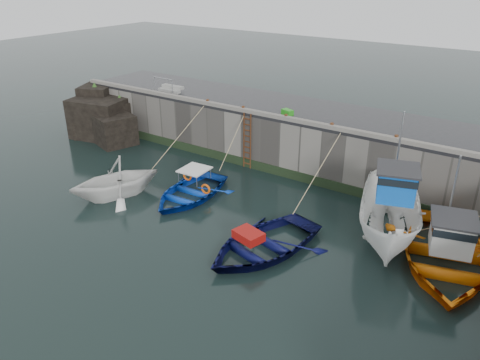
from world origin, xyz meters
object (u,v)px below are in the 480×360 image
Objects in this scene: boat_near_white at (117,195)px; boat_near_blue at (190,197)px; bollard_c at (286,117)px; ladder at (247,141)px; bollard_b at (243,109)px; bollard_d at (332,126)px; boat_far_white at (390,216)px; boat_near_navy at (263,250)px; bollard_a at (208,102)px; boat_far_orange at (445,254)px; bollard_e at (396,138)px; fish_crate at (287,112)px.

boat_near_white is 3.67m from boat_near_blue.
ladder is at bearing -171.33° from bollard_c.
boat_near_white is 15.90× the size of bollard_b.
bollard_d is (2.60, 0.00, 0.00)m from bollard_c.
boat_near_white is 0.63× the size of boat_far_white.
ladder is 5.11m from bollard_d.
bollard_a is (-8.23, 7.04, 3.30)m from boat_near_navy.
boat_far_white is (9.12, -2.99, -0.52)m from ladder.
boat_far_orange is 5.98m from bollard_e.
bollard_e is (8.32, 5.03, 3.30)m from boat_near_blue.
fish_crate is 6.17m from bollard_e.
bollard_c is at bearing 142.05° from boat_far_orange.
boat_near_white is 7.74m from bollard_a.
boat_near_blue is 17.46× the size of bollard_c.
bollard_e is (8.50, 0.00, 0.00)m from bollard_b.
boat_near_navy is 7.79m from bollard_d.
boat_far_orange reaches higher than bollard_a.
boat_near_navy is 19.54× the size of bollard_c.
boat_near_white reaches higher than boat_near_blue.
boat_near_blue is at bearing -93.90° from ladder.
bollard_c reaches higher than boat_near_blue.
boat_near_white is 13.11m from boat_far_white.
boat_far_orange is (11.83, 1.13, 0.45)m from boat_near_blue.
boat_far_orange is at bearing 40.49° from boat_near_navy.
ladder is at bearing -129.95° from fish_crate.
boat_far_orange is at bearing -31.50° from boat_far_white.
boat_far_orange is 27.79× the size of bollard_d.
boat_far_white reaches higher than boat_near_blue.
boat_near_blue is at bearing 174.11° from boat_near_navy.
boat_near_white is at bearing -166.37° from boat_near_navy.
bollard_e reaches higher than boat_near_blue.
bollard_e is (3.20, 0.00, 0.00)m from bollard_d.
boat_far_white is (9.44, 1.71, 1.08)m from boat_near_blue.
boat_near_blue is 10.27m from bollard_e.
bollard_b is (-12.01, 3.91, 2.85)m from boat_far_orange.
bollard_a is at bearing 173.62° from ladder.
boat_near_white is 8.26m from bollard_b.
bollard_a is 1.00× the size of bollard_d.
bollard_b is at bearing 180.00° from bollard_c.
boat_near_blue is at bearing 170.26° from boat_far_orange.
bollard_a and bollard_e have the same top height.
bollard_b is at bearing 88.42° from boat_near_blue.
bollard_a reaches higher than boat_near_navy.
fish_crate is (5.30, 7.74, 3.31)m from boat_near_white.
boat_far_white reaches higher than bollard_c.
bollard_a is at bearing 153.43° from boat_near_navy.
bollard_e is (-1.12, 3.33, 2.22)m from boat_far_white.
bollard_e is at bearing 54.69° from boat_near_white.
boat_near_navy is (5.23, -6.70, -1.59)m from ladder.
ladder is 2.76m from fish_crate.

